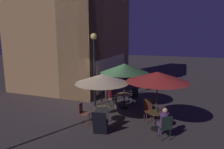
{
  "coord_description": "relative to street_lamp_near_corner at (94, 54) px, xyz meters",
  "views": [
    {
      "loc": [
        -8.91,
        -4.1,
        3.81
      ],
      "look_at": [
        0.97,
        -0.54,
        1.78
      ],
      "focal_mm": 32.76,
      "sensor_mm": 36.0,
      "label": 1
    }
  ],
  "objects": [
    {
      "name": "ground_plane",
      "position": [
        -0.83,
        -0.41,
        -2.84
      ],
      "size": [
        60.0,
        60.0,
        0.0
      ],
      "primitive_type": "plane",
      "color": "#393132"
    },
    {
      "name": "cafe_building",
      "position": [
        3.18,
        2.44,
        1.54
      ],
      "size": [
        8.17,
        6.46,
        8.77
      ],
      "color": "#976E4A",
      "rests_on": "ground"
    },
    {
      "name": "street_lamp_near_corner",
      "position": [
        0.0,
        0.0,
        0.0
      ],
      "size": [
        0.35,
        0.35,
        3.92
      ],
      "color": "black",
      "rests_on": "ground"
    },
    {
      "name": "menu_sandwich_board",
      "position": [
        -2.89,
        -1.56,
        -2.33
      ],
      "size": [
        0.76,
        0.67,
        0.99
      ],
      "rotation": [
        0.0,
        0.0,
        0.19
      ],
      "color": "black",
      "rests_on": "ground"
    },
    {
      "name": "cafe_table_0",
      "position": [
        0.18,
        -1.61,
        -2.27
      ],
      "size": [
        0.74,
        0.74,
        0.78
      ],
      "color": "black",
      "rests_on": "ground"
    },
    {
      "name": "cafe_table_1",
      "position": [
        -2.08,
        -1.29,
        -2.31
      ],
      "size": [
        0.67,
        0.67,
        0.76
      ],
      "color": "black",
      "rests_on": "ground"
    },
    {
      "name": "cafe_table_2",
      "position": [
        -1.79,
        -3.53,
        -2.31
      ],
      "size": [
        0.68,
        0.68,
        0.75
      ],
      "color": "black",
      "rests_on": "ground"
    },
    {
      "name": "patio_umbrella_0",
      "position": [
        0.18,
        -1.61,
        -0.7
      ],
      "size": [
        2.49,
        2.49,
        2.39
      ],
      "color": "black",
      "rests_on": "ground"
    },
    {
      "name": "patio_umbrella_1",
      "position": [
        -2.08,
        -1.29,
        -0.82
      ],
      "size": [
        2.25,
        2.25,
        2.22
      ],
      "color": "black",
      "rests_on": "ground"
    },
    {
      "name": "patio_umbrella_2",
      "position": [
        -1.79,
        -3.53,
        -0.64
      ],
      "size": [
        2.45,
        2.45,
        2.41
      ],
      "color": "black",
      "rests_on": "ground"
    },
    {
      "name": "cafe_chair_0",
      "position": [
        0.06,
        -0.78,
        -2.25
      ],
      "size": [
        0.46,
        0.46,
        0.99
      ],
      "rotation": [
        0.0,
        0.0,
        -1.43
      ],
      "color": "brown",
      "rests_on": "ground"
    },
    {
      "name": "cafe_chair_1",
      "position": [
        0.91,
        -1.96,
        -2.3
      ],
      "size": [
        0.54,
        0.54,
        0.92
      ],
      "rotation": [
        0.0,
        0.0,
        2.7
      ],
      "color": "black",
      "rests_on": "ground"
    },
    {
      "name": "cafe_chair_2",
      "position": [
        -2.2,
        -0.42,
        -2.31
      ],
      "size": [
        0.45,
        0.45,
        0.9
      ],
      "rotation": [
        0.0,
        0.0,
        -1.43
      ],
      "color": "brown",
      "rests_on": "ground"
    },
    {
      "name": "cafe_chair_3",
      "position": [
        -2.51,
        -3.99,
        -2.29
      ],
      "size": [
        0.58,
        0.58,
        0.94
      ],
      "rotation": [
        0.0,
        0.0,
        0.56
      ],
      "color": "black",
      "rests_on": "ground"
    },
    {
      "name": "cafe_chair_4",
      "position": [
        -1.02,
        -3.1,
        -2.24
      ],
      "size": [
        0.55,
        0.55,
        1.01
      ],
      "rotation": [
        0.0,
        0.0,
        -2.63
      ],
      "color": "brown",
      "rests_on": "ground"
    },
    {
      "name": "patron_seated_0",
      "position": [
        0.08,
        -0.92,
        -2.16
      ],
      "size": [
        0.42,
        0.55,
        1.19
      ],
      "rotation": [
        0.0,
        0.0,
        -1.43
      ],
      "color": "#756C57",
      "rests_on": "ground"
    },
    {
      "name": "patron_seated_1",
      "position": [
        -2.38,
        -3.9,
        -2.16
      ],
      "size": [
        0.51,
        0.46,
        1.21
      ],
      "rotation": [
        0.0,
        0.0,
        0.56
      ],
      "color": "#613969",
      "rests_on": "ground"
    },
    {
      "name": "patron_standing_2",
      "position": [
        1.36,
        -0.2,
        -1.94
      ],
      "size": [
        0.33,
        0.33,
        1.78
      ],
      "rotation": [
        0.0,
        0.0,
        5.27
      ],
      "color": "#282843",
      "rests_on": "ground"
    }
  ]
}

